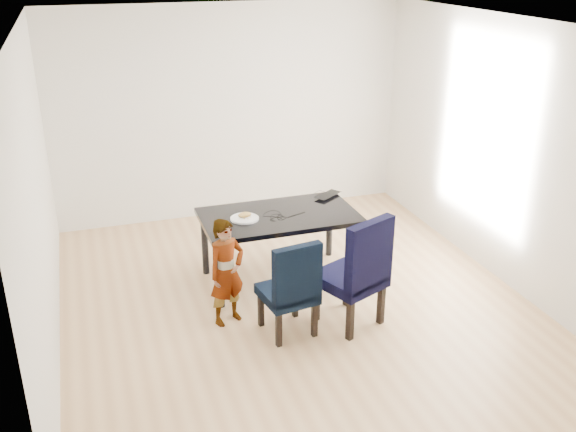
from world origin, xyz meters
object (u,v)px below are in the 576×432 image
object	(u,v)px
child	(227,272)
laptop	(324,195)
chair_left	(287,285)
dining_table	(279,247)
plate	(245,218)
chair_right	(350,269)

from	to	relation	value
child	laptop	xyz separation A→B (m)	(1.35, 1.00, 0.24)
chair_left	child	distance (m)	0.59
dining_table	child	world-z (taller)	child
dining_table	child	bearing A→B (deg)	-137.66
child	plate	size ratio (longest dim) A/B	3.59
dining_table	chair_right	bearing A→B (deg)	-70.36
chair_left	laptop	world-z (taller)	chair_left
chair_left	plate	size ratio (longest dim) A/B	3.27
laptop	chair_right	bearing A→B (deg)	45.21
chair_left	chair_right	size ratio (longest dim) A/B	0.86
dining_table	chair_left	xyz separation A→B (m)	(-0.24, -0.99, 0.10)
chair_left	child	size ratio (longest dim) A/B	0.91
chair_left	chair_right	xyz separation A→B (m)	(0.60, -0.03, 0.08)
dining_table	plate	size ratio (longest dim) A/B	5.51
dining_table	chair_right	world-z (taller)	chair_right
dining_table	laptop	world-z (taller)	laptop
child	chair_right	bearing A→B (deg)	-41.70
chair_right	chair_left	bearing A→B (deg)	154.35
dining_table	chair_left	size ratio (longest dim) A/B	1.68
chair_left	chair_right	world-z (taller)	chair_right
chair_right	plate	world-z (taller)	chair_right
child	plate	distance (m)	0.76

